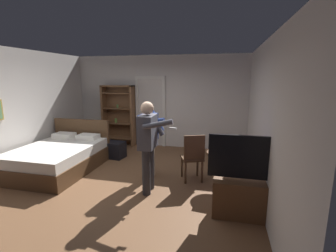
# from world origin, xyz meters

# --- Properties ---
(ground_plane) EXTENTS (5.91, 5.91, 0.00)m
(ground_plane) POSITION_xyz_m (0.00, 0.00, 0.00)
(ground_plane) COLOR brown
(wall_back) EXTENTS (5.43, 0.12, 2.74)m
(wall_back) POSITION_xyz_m (0.00, 2.74, 1.37)
(wall_back) COLOR silver
(wall_back) RESTS_ON ground_plane
(wall_left) EXTENTS (0.15, 5.61, 2.74)m
(wall_left) POSITION_xyz_m (-2.65, -0.00, 1.37)
(wall_left) COLOR silver
(wall_left) RESTS_ON ground_plane
(wall_right) EXTENTS (0.12, 5.61, 2.74)m
(wall_right) POSITION_xyz_m (2.65, 0.00, 1.37)
(wall_right) COLOR silver
(wall_right) RESTS_ON ground_plane
(doorway_frame) EXTENTS (0.93, 0.08, 2.13)m
(doorway_frame) POSITION_xyz_m (-0.26, 2.66, 1.22)
(doorway_frame) COLOR white
(doorway_frame) RESTS_ON ground_plane
(bed) EXTENTS (1.55, 2.08, 1.02)m
(bed) POSITION_xyz_m (-1.71, 0.26, 0.30)
(bed) COLOR #4C331E
(bed) RESTS_ON ground_plane
(bookshelf) EXTENTS (1.01, 0.32, 1.86)m
(bookshelf) POSITION_xyz_m (-1.25, 2.52, 1.00)
(bookshelf) COLOR brown
(bookshelf) RESTS_ON ground_plane
(tv_flatscreen) EXTENTS (1.12, 0.40, 1.28)m
(tv_flatscreen) POSITION_xyz_m (2.29, -0.78, 0.40)
(tv_flatscreen) COLOR brown
(tv_flatscreen) RESTS_ON ground_plane
(side_table) EXTENTS (0.61, 0.61, 0.70)m
(side_table) POSITION_xyz_m (1.95, 0.18, 0.47)
(side_table) COLOR brown
(side_table) RESTS_ON ground_plane
(laptop) EXTENTS (0.35, 0.36, 0.15)m
(laptop) POSITION_xyz_m (1.91, 0.14, 0.75)
(laptop) COLOR black
(laptop) RESTS_ON side_table
(bottle_on_table) EXTENTS (0.06, 0.06, 0.24)m
(bottle_on_table) POSITION_xyz_m (2.09, 0.10, 0.80)
(bottle_on_table) COLOR #223A10
(bottle_on_table) RESTS_ON side_table
(wooden_chair) EXTENTS (0.55, 0.55, 0.99)m
(wooden_chair) POSITION_xyz_m (1.36, 0.31, 0.54)
(wooden_chair) COLOR #4C331E
(wooden_chair) RESTS_ON ground_plane
(person_blue_shirt) EXTENTS (0.71, 0.60, 1.68)m
(person_blue_shirt) POSITION_xyz_m (0.63, -0.33, 0.98)
(person_blue_shirt) COLOR #333338
(person_blue_shirt) RESTS_ON ground_plane
(person_striped_shirt) EXTENTS (0.64, 0.68, 1.59)m
(person_striped_shirt) POSITION_xyz_m (0.44, 0.29, 0.93)
(person_striped_shirt) COLOR tan
(person_striped_shirt) RESTS_ON ground_plane
(suitcase_dark) EXTENTS (0.67, 0.47, 0.43)m
(suitcase_dark) POSITION_xyz_m (-0.91, 1.31, 0.21)
(suitcase_dark) COLOR black
(suitcase_dark) RESTS_ON ground_plane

